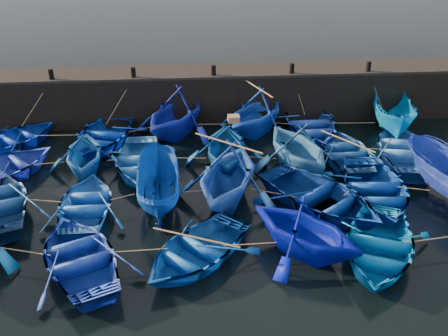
{
  "coord_description": "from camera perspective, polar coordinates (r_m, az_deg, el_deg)",
  "views": [
    {
      "loc": [
        -1.48,
        -14.77,
        10.34
      ],
      "look_at": [
        0.0,
        3.2,
        0.7
      ],
      "focal_mm": 40.0,
      "sensor_mm": 36.0,
      "label": 1
    }
  ],
  "objects": [
    {
      "name": "quay_top",
      "position": [
        26.48,
        -1.33,
        11.04
      ],
      "size": [
        26.0,
        2.5,
        0.12
      ],
      "primitive_type": "cube",
      "color": "black",
      "rests_on": "quay_wall"
    },
    {
      "name": "boat_18",
      "position": [
        20.24,
        16.87,
        -2.24
      ],
      "size": [
        4.0,
        5.3,
        1.04
      ],
      "primitive_type": "imported",
      "rotation": [
        0.0,
        0.0,
        -0.09
      ],
      "color": "#073994",
      "rests_on": "ground"
    },
    {
      "name": "bollard_1",
      "position": [
        25.61,
        -10.33,
        10.72
      ],
      "size": [
        0.24,
        0.24,
        0.5
      ],
      "primitive_type": "cylinder",
      "color": "black",
      "rests_on": "quay_top"
    },
    {
      "name": "boat_6",
      "position": [
        22.89,
        -23.93,
        0.02
      ],
      "size": [
        5.64,
        5.64,
        0.96
      ],
      "primitive_type": "imported",
      "rotation": [
        0.0,
        0.0,
        2.36
      ],
      "color": "#1D34B0",
      "rests_on": "ground"
    },
    {
      "name": "boat_21",
      "position": [
        16.62,
        -16.15,
        -9.61
      ],
      "size": [
        4.82,
        5.49,
        0.95
      ],
      "primitive_type": "imported",
      "rotation": [
        0.0,
        0.0,
        3.55
      ],
      "color": "#1535A3",
      "rests_on": "ground"
    },
    {
      "name": "loose_oars",
      "position": [
        20.17,
        4.5,
        2.7
      ],
      "size": [
        9.21,
        12.01,
        1.66
      ],
      "color": "#99724C",
      "rests_on": "ground"
    },
    {
      "name": "boat_4",
      "position": [
        25.38,
        9.83,
        4.98
      ],
      "size": [
        3.75,
        5.2,
        1.07
      ],
      "primitive_type": "imported",
      "rotation": [
        0.0,
        0.0,
        0.01
      ],
      "color": "#1639A6",
      "rests_on": "ground"
    },
    {
      "name": "bollard_3",
      "position": [
        26.07,
        7.77,
        11.23
      ],
      "size": [
        0.24,
        0.24,
        0.5
      ],
      "primitive_type": "cylinder",
      "color": "black",
      "rests_on": "quay_top"
    },
    {
      "name": "bollard_2",
      "position": [
        25.53,
        -1.21,
        11.11
      ],
      "size": [
        0.24,
        0.24,
        0.5
      ],
      "primitive_type": "cylinder",
      "color": "black",
      "rests_on": "quay_top"
    },
    {
      "name": "mooring_ropes",
      "position": [
        21.96,
        -0.82,
        2.61
      ],
      "size": [
        18.52,
        11.69,
        2.1
      ],
      "color": "tan",
      "rests_on": "ground"
    },
    {
      "name": "boat_10",
      "position": [
        21.57,
        8.44,
        2.56
      ],
      "size": [
        4.87,
        5.26,
        2.28
      ],
      "primitive_type": "imported",
      "rotation": [
        0.0,
        0.0,
        3.45
      ],
      "color": "#25649A",
      "rests_on": "ground"
    },
    {
      "name": "boat_23",
      "position": [
        16.38,
        9.26,
        -6.81
      ],
      "size": [
        5.3,
        5.31,
        2.12
      ],
      "primitive_type": "imported",
      "rotation": [
        0.0,
        0.0,
        0.78
      ],
      "color": "#000CA4",
      "rests_on": "ground"
    },
    {
      "name": "bollard_4",
      "position": [
        27.2,
        16.2,
        11.09
      ],
      "size": [
        0.24,
        0.24,
        0.5
      ],
      "primitive_type": "cylinder",
      "color": "black",
      "rests_on": "quay_top"
    },
    {
      "name": "wooden_crate",
      "position": [
        20.9,
        1.11,
        5.69
      ],
      "size": [
        0.48,
        0.44,
        0.24
      ],
      "primitive_type": "cube",
      "color": "#986742",
      "rests_on": "boat_9"
    },
    {
      "name": "boat_12",
      "position": [
        23.85,
        19.95,
        2.06
      ],
      "size": [
        4.63,
        5.77,
        1.07
      ],
      "primitive_type": "imported",
      "rotation": [
        0.0,
        0.0,
        2.94
      ],
      "color": "blue",
      "rests_on": "ground"
    },
    {
      "name": "bollard_0",
      "position": [
        26.31,
        -19.16,
        10.09
      ],
      "size": [
        0.24,
        0.24,
        0.5
      ],
      "primitive_type": "cylinder",
      "color": "black",
      "rests_on": "quay_top"
    },
    {
      "name": "boat_16",
      "position": [
        18.88,
        0.43,
        -0.65
      ],
      "size": [
        5.49,
        5.88,
        2.5
      ],
      "primitive_type": "imported",
      "rotation": [
        0.0,
        0.0,
        -0.35
      ],
      "color": "blue",
      "rests_on": "ground"
    },
    {
      "name": "quay_wall",
      "position": [
        26.89,
        -1.29,
        8.37
      ],
      "size": [
        26.0,
        2.5,
        2.5
      ],
      "primitive_type": "cube",
      "color": "black",
      "rests_on": "ground"
    },
    {
      "name": "boat_15",
      "position": [
        19.01,
        -7.6,
        -2.08
      ],
      "size": [
        1.8,
        4.46,
        1.7
      ],
      "primitive_type": "imported",
      "rotation": [
        0.0,
        0.0,
        3.17
      ],
      "color": "navy",
      "rests_on": "ground"
    },
    {
      "name": "boat_7",
      "position": [
        21.93,
        -15.66,
        1.77
      ],
      "size": [
        3.57,
        4.03,
        1.97
      ],
      "primitive_type": "imported",
      "rotation": [
        0.0,
        0.0,
        3.24
      ],
      "color": "#1253A3",
      "rests_on": "ground"
    },
    {
      "name": "boat_0",
      "position": [
        25.65,
        -22.76,
        3.16
      ],
      "size": [
        5.22,
        5.31,
        0.9
      ],
      "primitive_type": "imported",
      "rotation": [
        0.0,
        0.0,
        2.41
      ],
      "color": "#042796",
      "rests_on": "ground"
    },
    {
      "name": "boat_8",
      "position": [
        21.87,
        -9.72,
        0.86
      ],
      "size": [
        3.31,
        4.58,
        0.94
      ],
      "primitive_type": "imported",
      "rotation": [
        0.0,
        0.0,
        0.02
      ],
      "color": "blue",
      "rests_on": "ground"
    },
    {
      "name": "boat_9",
      "position": [
        21.38,
        0.27,
        2.58
      ],
      "size": [
        3.95,
        4.5,
        2.24
      ],
      "primitive_type": "imported",
      "rotation": [
        0.0,
        0.0,
        3.07
      ],
      "color": "navy",
      "rests_on": "ground"
    },
    {
      "name": "boat_17",
      "position": [
        19.15,
        11.0,
        -3.2
      ],
      "size": [
        6.18,
        6.49,
        1.09
      ],
      "primitive_type": "imported",
      "rotation": [
        0.0,
        0.0,
        0.64
      ],
      "color": "navy",
      "rests_on": "ground"
    },
    {
      "name": "boat_11",
      "position": [
        23.05,
        13.75,
        1.9
      ],
      "size": [
        3.22,
        4.5,
        0.93
      ],
      "primitive_type": "imported",
      "rotation": [
        0.0,
        0.0,
        3.14
      ],
      "color": "#164A89",
      "rests_on": "ground"
    },
    {
      "name": "boat_14",
      "position": [
        19.27,
        -15.44,
        -3.94
      ],
      "size": [
        3.06,
        4.24,
        0.87
      ],
      "primitive_type": "imported",
      "rotation": [
        0.0,
        0.0,
        3.15
      ],
      "color": "blue",
      "rests_on": "ground"
    },
    {
      "name": "ground",
      "position": [
        18.09,
        0.84,
        -6.73
      ],
      "size": [
        120.0,
        120.0,
        0.0
      ],
      "primitive_type": "plane",
      "color": "black",
      "rests_on": "ground"
    },
    {
      "name": "boat_22",
      "position": [
        16.29,
        -3.23,
        -9.3
      ],
      "size": [
        5.24,
        5.32,
        0.9
      ],
      "primitive_type": "imported",
      "rotation": [
        0.0,
        0.0,
        -0.74
      ],
      "color": "#0C479D",
      "rests_on": "ground"
    },
    {
      "name": "boat_24",
      "position": [
        17.12,
        17.21,
        -8.46
      ],
      "size": [
        4.99,
        5.68,
        0.98
      ],
      "primitive_type": "imported",
      "rotation": [
        0.0,
        0.0,
        -0.41
      ],
      "color": "#0363B5",
      "rests_on": "ground"
    },
    {
      "name": "boat_1",
      "position": [
        24.55,
        -13.67,
        3.68
      ],
      "size": [
        4.6,
        5.59,
        1.01
      ],
      "primitive_type": "imported",
      "rotation": [
        0.0,
        0.0,
        -0.26
      ],
      "color": "#042FA3",
      "rests_on": "ground"
    },
    {
      "name": "boat_5",
      "position": [
        26.43,
        18.82,
        5.78
      ],
      "size": [
        2.95,
        5.2,
        1.9
      ],
      "primitive_type": "imported",
      "rotation": [
        0.0,
        0.0,
        -0.24
      ],
      "color": "#0374D6",
      "rests_on": "ground"
    },
    {
      "name": "boat_3",
      "position": [
        24.88,
        3.75,
        6.49
      ],
      "size": [
        5.86,
        5.95,
        2.37
      ],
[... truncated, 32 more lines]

